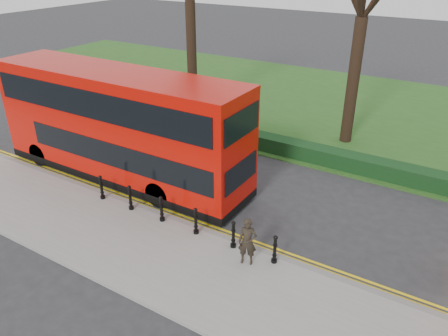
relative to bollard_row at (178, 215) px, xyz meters
The scene contains 10 objects.
ground 1.65m from the bollard_row, 63.29° to the left, with size 120.00×120.00×0.00m, color #28282B.
pavement 1.87m from the bollard_row, 67.62° to the right, with size 60.00×4.00×0.15m, color gray.
kerb 0.96m from the bollard_row, 27.26° to the left, with size 60.00×0.25×0.16m, color slate.
grass_verge 16.38m from the bollard_row, 87.62° to the left, with size 60.00×18.00×0.06m, color #254F1A.
hedge 8.18m from the bollard_row, 85.23° to the left, with size 60.00×0.90×0.80m, color black.
yellow_line_outer 1.14m from the bollard_row, 43.73° to the left, with size 60.00×0.10×0.01m, color yellow.
yellow_line_inner 1.26m from the bollard_row, 51.37° to the left, with size 60.00×0.10×0.01m, color yellow.
bollard_row is the anchor object (origin of this frame).
bus_lead 5.45m from the bollard_row, 155.39° to the left, with size 12.16×2.79×4.84m.
pedestrian 3.19m from the bollard_row, ahead, with size 0.60×0.39×1.65m, color black.
Camera 1 is at (7.75, -11.91, 9.38)m, focal length 35.00 mm.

